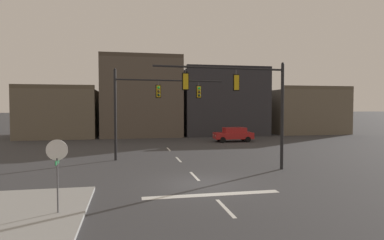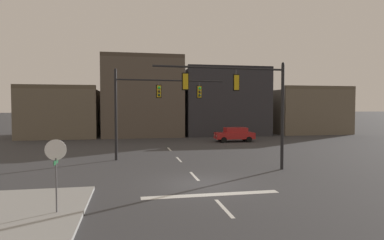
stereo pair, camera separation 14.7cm
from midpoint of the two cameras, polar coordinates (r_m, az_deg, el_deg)
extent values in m
plane|color=#353538|center=(17.13, 2.00, -11.21)|extent=(400.00, 400.00, 0.00)
cube|color=gray|center=(13.50, -29.19, -14.96)|extent=(5.00, 8.00, 0.15)
cube|color=silver|center=(15.25, 3.72, -12.92)|extent=(6.40, 0.50, 0.01)
cube|color=silver|center=(13.40, 5.95, -15.11)|extent=(0.16, 2.40, 0.01)
cube|color=silver|center=(19.03, 0.64, -9.81)|extent=(0.16, 2.40, 0.01)
cube|color=silver|center=(24.84, -2.14, -6.92)|extent=(0.16, 2.40, 0.01)
cube|color=silver|center=(30.72, -3.85, -5.12)|extent=(0.16, 2.40, 0.01)
cylinder|color=black|center=(21.48, 15.75, 0.48)|extent=(0.20, 0.20, 6.68)
cylinder|color=black|center=(19.80, 5.37, 9.08)|extent=(8.27, 0.74, 0.12)
sphere|color=black|center=(21.64, 15.85, 9.49)|extent=(0.18, 0.18, 0.18)
cylinder|color=#56565B|center=(20.13, 7.95, 8.29)|extent=(0.03, 0.03, 0.35)
cube|color=gold|center=(20.07, 7.94, 6.51)|extent=(0.32, 0.26, 0.90)
sphere|color=green|center=(20.21, 7.79, 7.28)|extent=(0.20, 0.20, 0.20)
sphere|color=#2D2314|center=(20.19, 7.79, 6.49)|extent=(0.20, 0.20, 0.20)
sphere|color=black|center=(20.17, 7.79, 5.69)|extent=(0.20, 0.20, 0.20)
cube|color=black|center=(20.05, 7.96, 6.52)|extent=(0.42, 0.06, 1.02)
cylinder|color=#56565B|center=(19.11, -0.98, 8.62)|extent=(0.03, 0.03, 0.35)
cube|color=gold|center=(19.05, -0.98, 6.75)|extent=(0.32, 0.26, 0.90)
sphere|color=green|center=(19.20, -1.07, 7.56)|extent=(0.20, 0.20, 0.20)
sphere|color=#2D2314|center=(19.18, -1.07, 6.73)|extent=(0.20, 0.20, 0.20)
sphere|color=black|center=(19.16, -1.07, 5.89)|extent=(0.20, 0.20, 0.20)
cube|color=black|center=(19.04, -0.96, 6.76)|extent=(0.42, 0.06, 1.02)
cylinder|color=black|center=(24.86, -13.04, 0.80)|extent=(0.20, 0.20, 6.71)
cylinder|color=black|center=(25.43, -3.50, 6.93)|extent=(8.41, 0.74, 0.12)
sphere|color=black|center=(25.00, -13.12, 8.62)|extent=(0.18, 0.18, 0.18)
cylinder|color=#56565B|center=(25.23, -5.68, 6.43)|extent=(0.03, 0.03, 0.35)
cube|color=gold|center=(25.20, -5.67, 5.01)|extent=(0.32, 0.26, 0.90)
sphere|color=green|center=(25.08, -5.63, 5.66)|extent=(0.20, 0.20, 0.20)
sphere|color=#2D2314|center=(25.07, -5.62, 5.02)|extent=(0.20, 0.20, 0.20)
sphere|color=black|center=(25.06, -5.62, 4.38)|extent=(0.20, 0.20, 0.20)
cube|color=black|center=(25.22, -5.68, 5.01)|extent=(0.42, 0.06, 1.02)
cylinder|color=#56565B|center=(25.96, 1.44, 6.33)|extent=(0.03, 0.03, 0.35)
cube|color=gold|center=(25.93, 1.44, 4.95)|extent=(0.32, 0.26, 0.90)
sphere|color=green|center=(25.82, 1.52, 5.58)|extent=(0.20, 0.20, 0.20)
sphere|color=#2D2314|center=(25.80, 1.52, 4.96)|extent=(0.20, 0.20, 0.20)
sphere|color=black|center=(25.79, 1.52, 4.34)|extent=(0.20, 0.20, 0.20)
cube|color=black|center=(25.95, 1.43, 4.95)|extent=(0.42, 0.06, 1.02)
cylinder|color=#56565B|center=(13.10, -22.38, -10.83)|extent=(0.06, 0.06, 2.15)
cylinder|color=white|center=(12.86, -22.48, -4.86)|extent=(0.76, 0.03, 0.76)
cylinder|color=#B21414|center=(12.88, -22.47, -4.85)|extent=(0.68, 0.03, 0.68)
cube|color=#19592D|center=(12.93, -22.45, -6.84)|extent=(0.02, 0.64, 0.16)
cube|color=#A81E1E|center=(37.31, 7.54, -2.72)|extent=(4.45, 1.92, 0.70)
cube|color=#A81E1E|center=(37.30, 7.76, -1.75)|extent=(2.51, 1.67, 0.56)
cube|color=#2D3842|center=(37.09, 6.63, -1.80)|extent=(0.29, 1.53, 0.47)
cube|color=#2D3842|center=(37.66, 9.47, -1.75)|extent=(0.26, 1.53, 0.46)
cylinder|color=black|center=(36.14, 5.72, -3.48)|extent=(0.65, 0.24, 0.64)
cylinder|color=black|center=(37.77, 5.05, -3.22)|extent=(0.65, 0.24, 0.64)
cylinder|color=black|center=(36.99, 10.07, -3.37)|extent=(0.65, 0.24, 0.64)
cylinder|color=black|center=(38.59, 9.24, -3.13)|extent=(0.65, 0.24, 0.64)
sphere|color=silver|center=(36.18, 4.49, -2.79)|extent=(0.16, 0.16, 0.16)
sphere|color=silver|center=(37.29, 4.07, -2.63)|extent=(0.16, 0.16, 0.16)
cube|color=maroon|center=(37.99, 10.69, -2.53)|extent=(0.08, 1.37, 0.12)
cube|color=#665B4C|center=(47.14, -21.47, 1.07)|extent=(9.44, 10.88, 6.11)
cube|color=brown|center=(42.15, -22.83, 5.40)|extent=(9.44, 0.60, 0.50)
cube|color=brown|center=(45.08, -8.60, 3.72)|extent=(10.45, 8.31, 10.13)
cube|color=#493F35|center=(41.71, -8.43, 11.16)|extent=(10.45, 0.60, 0.50)
cube|color=#2D2D33|center=(46.87, 5.57, 2.92)|extent=(11.57, 8.14, 8.88)
cube|color=black|center=(43.56, 7.02, 9.14)|extent=(11.57, 0.60, 0.50)
cube|color=#665B4C|center=(54.54, 17.83, 1.42)|extent=(10.66, 13.91, 6.37)
cube|color=brown|center=(48.87, 21.65, 5.30)|extent=(10.66, 0.60, 0.50)
camera|label=1|loc=(0.07, -89.79, 0.01)|focal=30.43mm
camera|label=2|loc=(0.07, 90.21, -0.01)|focal=30.43mm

